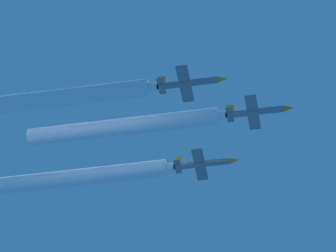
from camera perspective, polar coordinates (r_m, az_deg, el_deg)
The scene contains 6 objects.
jet_lead at distance 213.91m, azimuth 4.30°, elevation 0.69°, with size 8.64×12.58×3.02m.
jet_left_wingman at distance 221.51m, azimuth 1.75°, elevation -1.80°, with size 8.64×12.58×3.02m.
jet_right_wingman at distance 205.86m, azimuth 1.05°, elevation 2.08°, with size 8.64×12.58×3.02m.
smoke_trail_lead at distance 216.12m, azimuth -2.01°, elevation -0.03°, with size 3.17×36.32×3.17m.
smoke_trail_left_wingman at distance 224.87m, azimuth -4.34°, elevation -2.47°, with size 3.17×36.61×3.17m.
smoke_trail_right_wingman at distance 209.88m, azimuth -6.06°, elevation 1.23°, with size 3.17×41.04×3.17m.
Camera 1 is at (150.61, 15.21, 1.24)m, focal length 127.65 mm.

